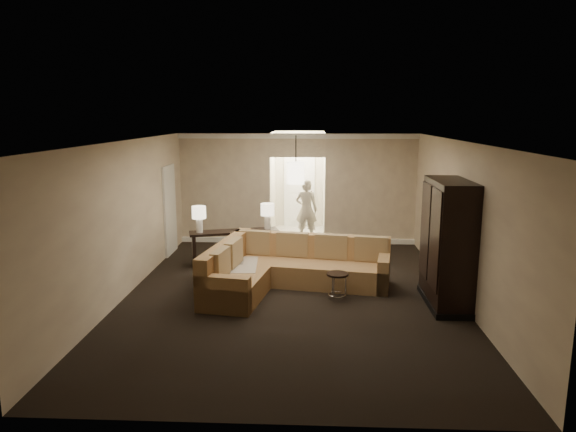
{
  "coord_description": "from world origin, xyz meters",
  "views": [
    {
      "loc": [
        0.36,
        -8.93,
        3.25
      ],
      "look_at": [
        -0.11,
        1.2,
        1.25
      ],
      "focal_mm": 32.0,
      "sensor_mm": 36.0,
      "label": 1
    }
  ],
  "objects_px": {
    "console_table": "(234,244)",
    "armoire": "(447,246)",
    "coffee_table": "(228,275)",
    "sectional_sofa": "(285,269)",
    "person": "(306,207)",
    "drink_table": "(337,281)"
  },
  "relations": [
    {
      "from": "coffee_table",
      "to": "sectional_sofa",
      "type": "bearing_deg",
      "value": 0.13
    },
    {
      "from": "sectional_sofa",
      "to": "person",
      "type": "distance_m",
      "value": 3.92
    },
    {
      "from": "sectional_sofa",
      "to": "console_table",
      "type": "xyz_separation_m",
      "value": [
        -1.21,
        1.57,
        0.07
      ]
    },
    {
      "from": "coffee_table",
      "to": "person",
      "type": "bearing_deg",
      "value": 69.39
    },
    {
      "from": "armoire",
      "to": "drink_table",
      "type": "distance_m",
      "value": 1.98
    },
    {
      "from": "console_table",
      "to": "drink_table",
      "type": "height_order",
      "value": "console_table"
    },
    {
      "from": "coffee_table",
      "to": "drink_table",
      "type": "height_order",
      "value": "drink_table"
    },
    {
      "from": "sectional_sofa",
      "to": "person",
      "type": "height_order",
      "value": "person"
    },
    {
      "from": "coffee_table",
      "to": "armoire",
      "type": "bearing_deg",
      "value": -10.7
    },
    {
      "from": "coffee_table",
      "to": "armoire",
      "type": "relative_size",
      "value": 0.54
    },
    {
      "from": "console_table",
      "to": "person",
      "type": "distance_m",
      "value": 2.82
    },
    {
      "from": "sectional_sofa",
      "to": "coffee_table",
      "type": "xyz_separation_m",
      "value": [
        -1.1,
        -0.0,
        -0.14
      ]
    },
    {
      "from": "console_table",
      "to": "person",
      "type": "bearing_deg",
      "value": 39.97
    },
    {
      "from": "console_table",
      "to": "drink_table",
      "type": "relative_size",
      "value": 4.09
    },
    {
      "from": "sectional_sofa",
      "to": "person",
      "type": "bearing_deg",
      "value": 94.66
    },
    {
      "from": "console_table",
      "to": "armoire",
      "type": "xyz_separation_m",
      "value": [
        4.02,
        -2.31,
        0.6
      ]
    },
    {
      "from": "coffee_table",
      "to": "armoire",
      "type": "xyz_separation_m",
      "value": [
        3.92,
        -0.74,
        0.81
      ]
    },
    {
      "from": "console_table",
      "to": "person",
      "type": "relative_size",
      "value": 1.12
    },
    {
      "from": "sectional_sofa",
      "to": "drink_table",
      "type": "xyz_separation_m",
      "value": [
        0.97,
        -0.59,
        -0.03
      ]
    },
    {
      "from": "console_table",
      "to": "drink_table",
      "type": "xyz_separation_m",
      "value": [
        2.17,
        -2.16,
        -0.1
      ]
    },
    {
      "from": "console_table",
      "to": "sectional_sofa",
      "type": "bearing_deg",
      "value": -68.27
    },
    {
      "from": "console_table",
      "to": "person",
      "type": "height_order",
      "value": "person"
    }
  ]
}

